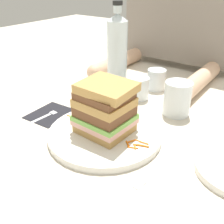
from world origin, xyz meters
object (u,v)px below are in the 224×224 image
Objects in this scene: sandwich at (105,109)px; water_bottle at (117,52)px; fork at (44,116)px; diner_across at (182,1)px; empty_tumbler_0 at (139,88)px; main_plate at (105,134)px; juice_glass at (177,100)px; empty_tumbler_1 at (156,80)px; knife at (162,164)px; napkin_dark at (50,114)px.

sandwich is 0.31m from water_bottle.
fork is 0.29× the size of diner_across.
empty_tumbler_0 is at bearing -83.42° from diner_across.
diner_across is at bearing 80.66° from fork.
juice_glass is (0.09, 0.22, 0.04)m from main_plate.
main_plate is 0.24m from juice_glass.
empty_tumbler_1 is (0.01, 0.10, 0.00)m from empty_tumbler_0.
juice_glass is at bearing -11.06° from empty_tumbler_0.
sandwich reaches higher than main_plate.
empty_tumbler_0 is (-0.14, 0.03, -0.01)m from juice_glass.
diner_across is (0.11, 0.65, 0.26)m from fork.
knife is at bearing 1.20° from fork.
fork is at bearing -113.82° from empty_tumbler_1.
knife is (0.36, -0.01, 0.00)m from napkin_dark.
diner_across is at bearing 80.47° from napkin_dark.
juice_glass reaches higher than knife.
knife is 2.06× the size of juice_glass.
sandwich is 0.18m from knife.
sandwich is 1.83× the size of empty_tumbler_0.
juice_glass is at bearing -65.64° from diner_across.
water_bottle reaches higher than knife.
diner_across reaches higher than fork.
main_plate is 2.31× the size of napkin_dark.
empty_tumbler_1 is at bearing 96.32° from main_plate.
napkin_dark is at bearing 86.12° from fork.
knife is at bearing -68.13° from diner_across.
juice_glass is (0.09, 0.22, -0.03)m from sandwich.
napkin_dark is at bearing -179.77° from main_plate.
fork is 1.71× the size of juice_glass.
diner_across reaches higher than knife.
empty_tumbler_0 is (0.10, -0.02, -0.09)m from water_bottle.
juice_glass is at bearing 36.57° from napkin_dark.
main_plate is 0.17m from knife.
empty_tumbler_1 is (-0.04, 0.34, 0.03)m from main_plate.
main_plate is 3.97× the size of empty_tumbler_1.
juice_glass is 1.38× the size of empty_tumbler_0.
fork is 2.35× the size of empty_tumbler_1.
knife is 2.83× the size of empty_tumbler_1.
empty_tumbler_1 is at bearing 65.03° from napkin_dark.
sandwich is at bearing 174.49° from knife.
napkin_dark is at bearing -179.63° from sandwich.
napkin_dark is 0.73× the size of fork.
sandwich reaches higher than empty_tumbler_0.
fork reaches higher than knife.
main_plate is 0.35m from empty_tumbler_1.
empty_tumbler_1 is (0.16, 0.34, 0.03)m from napkin_dark.
fork is 0.83× the size of knife.
main_plate is at bearing -119.62° from sandwich.
empty_tumbler_0 is at bearing 60.44° from fork.
water_bottle reaches higher than napkin_dark.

